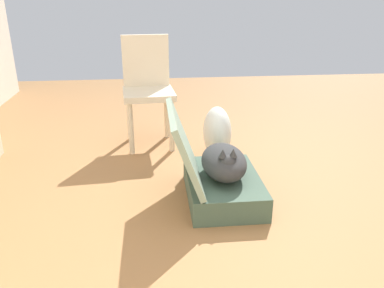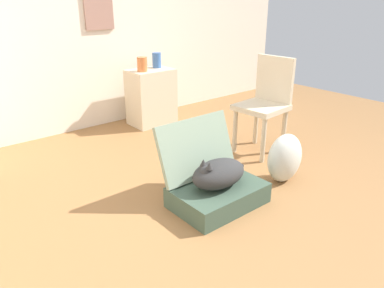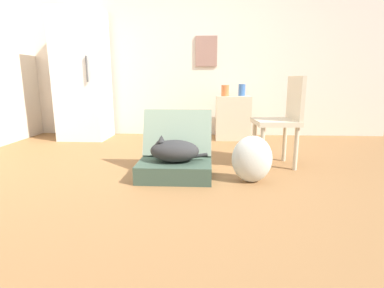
{
  "view_description": "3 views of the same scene",
  "coord_description": "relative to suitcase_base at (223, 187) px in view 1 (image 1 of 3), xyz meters",
  "views": [
    {
      "loc": [
        -2.1,
        0.41,
        1.26
      ],
      "look_at": [
        0.04,
        0.19,
        0.4
      ],
      "focal_mm": 36.17,
      "sensor_mm": 36.0,
      "label": 1
    },
    {
      "loc": [
        -1.59,
        -1.75,
        1.47
      ],
      "look_at": [
        0.17,
        0.38,
        0.34
      ],
      "focal_mm": 34.81,
      "sensor_mm": 36.0,
      "label": 2
    },
    {
      "loc": [
        0.38,
        -2.58,
        0.88
      ],
      "look_at": [
        0.23,
        0.29,
        0.25
      ],
      "focal_mm": 27.52,
      "sensor_mm": 36.0,
      "label": 3
    }
  ],
  "objects": [
    {
      "name": "plastic_bag_white",
      "position": [
        0.68,
        -0.07,
        0.13
      ],
      "size": [
        0.35,
        0.22,
        0.41
      ],
      "primitive_type": "ellipsoid",
      "color": "silver",
      "rests_on": "ground"
    },
    {
      "name": "ground_plane",
      "position": [
        -0.09,
        0.02,
        -0.08
      ],
      "size": [
        7.68,
        7.68,
        0.0
      ],
      "primitive_type": "plane",
      "color": "olive",
      "rests_on": "ground"
    },
    {
      "name": "chair",
      "position": [
        1.06,
        0.47,
        0.43
      ],
      "size": [
        0.45,
        0.45,
        0.92
      ],
      "rotation": [
        0.0,
        0.0,
        -1.49
      ],
      "color": "beige",
      "rests_on": "ground"
    },
    {
      "name": "cat",
      "position": [
        -0.01,
        0.0,
        0.18
      ],
      "size": [
        0.52,
        0.28,
        0.24
      ],
      "color": "#2D2D2D",
      "rests_on": "suitcase_base"
    },
    {
      "name": "suitcase_base",
      "position": [
        0.0,
        0.0,
        0.0
      ],
      "size": [
        0.66,
        0.46,
        0.16
      ],
      "primitive_type": "cube",
      "color": "#384C3D",
      "rests_on": "ground"
    },
    {
      "name": "suitcase_lid",
      "position": [
        0.0,
        0.25,
        0.3
      ],
      "size": [
        0.66,
        0.19,
        0.44
      ],
      "primitive_type": "cube",
      "rotation": [
        1.22,
        0.0,
        0.0
      ],
      "color": "gray",
      "rests_on": "suitcase_base"
    }
  ]
}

